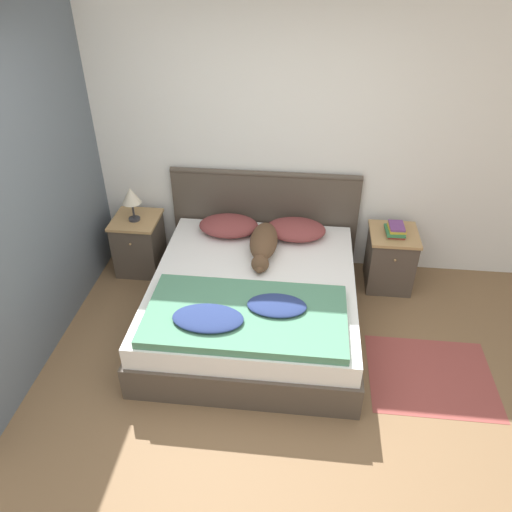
% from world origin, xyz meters
% --- Properties ---
extents(ground_plane, '(16.00, 16.00, 0.00)m').
position_xyz_m(ground_plane, '(0.00, 0.00, 0.00)').
color(ground_plane, brown).
extents(wall_back, '(9.00, 0.06, 2.55)m').
position_xyz_m(wall_back, '(0.00, 2.13, 1.27)').
color(wall_back, white).
rests_on(wall_back, ground_plane).
extents(wall_side_left, '(0.06, 3.10, 2.55)m').
position_xyz_m(wall_side_left, '(-1.66, 1.05, 1.27)').
color(wall_side_left, slate).
rests_on(wall_side_left, ground_plane).
extents(bed, '(1.75, 1.92, 0.48)m').
position_xyz_m(bed, '(-0.02, 1.08, 0.24)').
color(bed, '#4C4238').
rests_on(bed, ground_plane).
extents(headboard, '(1.83, 0.06, 1.01)m').
position_xyz_m(headboard, '(-0.02, 2.06, 0.53)').
color(headboard, '#4C4238').
rests_on(headboard, ground_plane).
extents(nightstand_left, '(0.44, 0.47, 0.58)m').
position_xyz_m(nightstand_left, '(-1.25, 1.79, 0.29)').
color(nightstand_left, '#4C4238').
rests_on(nightstand_left, ground_plane).
extents(nightstand_right, '(0.44, 0.47, 0.58)m').
position_xyz_m(nightstand_right, '(1.21, 1.79, 0.29)').
color(nightstand_right, '#4C4238').
rests_on(nightstand_right, ground_plane).
extents(pillow_left, '(0.56, 0.40, 0.15)m').
position_xyz_m(pillow_left, '(-0.33, 1.79, 0.56)').
color(pillow_left, brown).
rests_on(pillow_left, bed).
extents(pillow_right, '(0.56, 0.40, 0.15)m').
position_xyz_m(pillow_right, '(0.30, 1.79, 0.56)').
color(pillow_right, brown).
rests_on(pillow_right, bed).
extents(quilt, '(1.50, 0.81, 0.12)m').
position_xyz_m(quilt, '(-0.03, 0.56, 0.52)').
color(quilt, '#4C8466').
rests_on(quilt, bed).
extents(dog, '(0.25, 0.79, 0.20)m').
position_xyz_m(dog, '(0.03, 1.48, 0.58)').
color(dog, brown).
rests_on(dog, bed).
extents(book_stack, '(0.18, 0.23, 0.09)m').
position_xyz_m(book_stack, '(1.21, 1.78, 0.62)').
color(book_stack, '#AD2D28').
rests_on(book_stack, nightstand_right).
extents(table_lamp, '(0.18, 0.18, 0.34)m').
position_xyz_m(table_lamp, '(-1.25, 1.77, 0.83)').
color(table_lamp, '#2D2D33').
rests_on(table_lamp, nightstand_left).
extents(rug, '(0.96, 0.82, 0.00)m').
position_xyz_m(rug, '(1.44, 0.60, 0.00)').
color(rug, '#93423D').
rests_on(rug, ground_plane).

